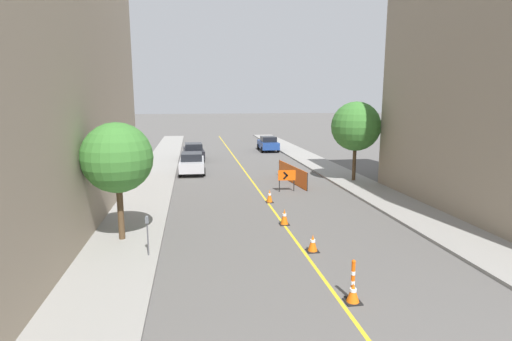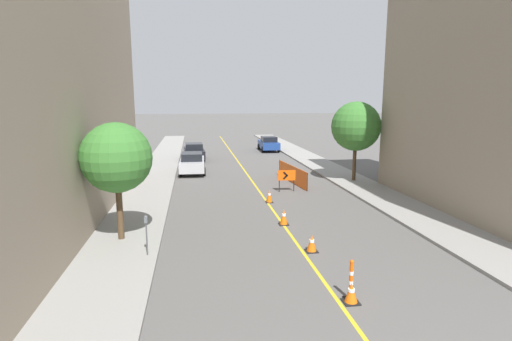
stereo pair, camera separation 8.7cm
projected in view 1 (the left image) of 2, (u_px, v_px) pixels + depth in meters
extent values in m
cube|color=gold|center=(243.00, 168.00, 32.58)|extent=(0.12, 57.35, 0.01)
cube|color=gray|center=(159.00, 170.00, 31.53)|extent=(2.84, 57.35, 0.13)
cube|color=gray|center=(321.00, 165.00, 33.60)|extent=(2.84, 57.35, 0.13)
cube|color=gray|center=(8.00, 58.00, 15.82)|extent=(6.00, 25.64, 14.37)
cube|color=black|center=(353.00, 302.00, 11.13)|extent=(0.45, 0.45, 0.03)
cone|color=orange|center=(353.00, 292.00, 11.08)|extent=(0.36, 0.36, 0.55)
cylinder|color=white|center=(353.00, 290.00, 11.07)|extent=(0.19, 0.19, 0.09)
cube|color=black|center=(313.00, 251.00, 14.84)|extent=(0.45, 0.45, 0.03)
cone|color=orange|center=(313.00, 243.00, 14.78)|extent=(0.36, 0.36, 0.62)
cylinder|color=white|center=(313.00, 241.00, 14.77)|extent=(0.19, 0.19, 0.10)
cube|color=black|center=(284.00, 224.00, 18.01)|extent=(0.44, 0.44, 0.03)
cone|color=orange|center=(284.00, 216.00, 17.94)|extent=(0.35, 0.35, 0.70)
cylinder|color=white|center=(284.00, 215.00, 17.93)|extent=(0.18, 0.18, 0.11)
cube|color=black|center=(270.00, 202.00, 21.85)|extent=(0.40, 0.40, 0.03)
cone|color=orange|center=(270.00, 196.00, 21.79)|extent=(0.32, 0.32, 0.69)
cylinder|color=white|center=(270.00, 194.00, 21.77)|extent=(0.17, 0.17, 0.11)
cube|color=black|center=(352.00, 299.00, 11.28)|extent=(0.34, 0.34, 0.04)
cylinder|color=#EF560C|center=(353.00, 281.00, 11.18)|extent=(0.11, 0.11, 1.07)
cylinder|color=white|center=(353.00, 283.00, 11.19)|extent=(0.12, 0.12, 0.11)
cylinder|color=white|center=(353.00, 273.00, 11.14)|extent=(0.12, 0.12, 0.11)
sphere|color=#EF560C|center=(354.00, 262.00, 11.08)|extent=(0.12, 0.12, 0.12)
cube|color=#EF560C|center=(287.00, 175.00, 24.26)|extent=(1.07, 0.14, 0.63)
cube|color=black|center=(286.00, 174.00, 24.19)|extent=(0.31, 0.04, 0.31)
cube|color=black|center=(286.00, 177.00, 24.22)|extent=(0.31, 0.04, 0.31)
cylinder|color=black|center=(279.00, 186.00, 24.30)|extent=(0.06, 0.06, 0.70)
cylinder|color=black|center=(294.00, 186.00, 24.44)|extent=(0.06, 0.06, 0.70)
cube|color=#EF560C|center=(292.00, 174.00, 26.93)|extent=(0.63, 5.34, 1.16)
cylinder|color=#262626|center=(307.00, 182.00, 24.38)|extent=(0.05, 0.05, 1.16)
cylinder|color=#262626|center=(279.00, 168.00, 29.48)|extent=(0.05, 0.05, 1.16)
cube|color=#B7B7BC|center=(192.00, 164.00, 30.31)|extent=(1.88, 4.33, 0.72)
cube|color=black|center=(192.00, 156.00, 29.99)|extent=(1.57, 1.96, 0.55)
cylinder|color=black|center=(181.00, 166.00, 31.54)|extent=(0.23, 0.64, 0.64)
cylinder|color=black|center=(203.00, 166.00, 31.80)|extent=(0.23, 0.64, 0.64)
cylinder|color=black|center=(180.00, 172.00, 28.95)|extent=(0.23, 0.64, 0.64)
cylinder|color=black|center=(204.00, 172.00, 29.21)|extent=(0.23, 0.64, 0.64)
cube|color=black|center=(194.00, 153.00, 36.74)|extent=(1.98, 4.37, 0.72)
cube|color=black|center=(193.00, 146.00, 36.42)|extent=(1.61, 2.00, 0.55)
cylinder|color=black|center=(185.00, 155.00, 37.97)|extent=(0.25, 0.65, 0.64)
cylinder|color=black|center=(203.00, 155.00, 38.23)|extent=(0.25, 0.65, 0.64)
cylinder|color=black|center=(184.00, 159.00, 35.38)|extent=(0.25, 0.65, 0.64)
cylinder|color=black|center=(203.00, 159.00, 35.64)|extent=(0.25, 0.65, 0.64)
cube|color=navy|center=(268.00, 145.00, 43.32)|extent=(1.89, 4.34, 0.72)
cube|color=black|center=(268.00, 139.00, 43.00)|extent=(1.57, 1.97, 0.55)
cylinder|color=black|center=(258.00, 147.00, 44.55)|extent=(0.23, 0.64, 0.64)
cylinder|color=black|center=(273.00, 146.00, 44.81)|extent=(0.23, 0.64, 0.64)
cylinder|color=black|center=(262.00, 150.00, 41.96)|extent=(0.23, 0.64, 0.64)
cylinder|color=black|center=(278.00, 149.00, 42.22)|extent=(0.23, 0.64, 0.64)
cylinder|color=#4C4C51|center=(148.00, 239.00, 14.05)|extent=(0.05, 0.05, 1.18)
cube|color=#565B60|center=(147.00, 220.00, 13.93)|extent=(0.12, 0.10, 0.22)
sphere|color=#565B60|center=(147.00, 217.00, 13.91)|extent=(0.11, 0.11, 0.11)
cylinder|color=#4C3823|center=(121.00, 211.00, 15.63)|extent=(0.24, 0.24, 2.23)
sphere|color=#38752D|center=(117.00, 158.00, 15.25)|extent=(2.71, 2.71, 2.71)
cylinder|color=#4C3823|center=(354.00, 162.00, 27.05)|extent=(0.24, 0.24, 2.43)
sphere|color=#38752D|center=(356.00, 126.00, 26.62)|extent=(3.28, 3.28, 3.28)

